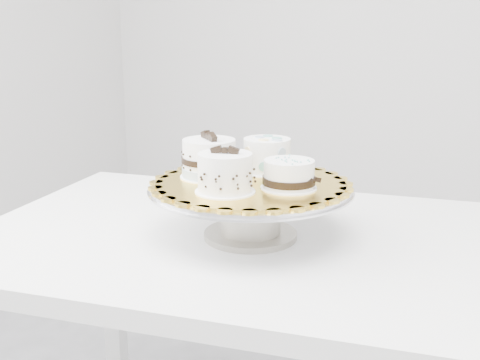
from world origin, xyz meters
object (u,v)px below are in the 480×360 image
at_px(cake_banded, 209,160).
at_px(cake_stand, 251,202).
at_px(cake_swirl, 225,174).
at_px(cake_ribbon, 289,175).
at_px(cake_dots, 267,155).
at_px(table, 250,271).
at_px(cake_board, 251,183).

bearing_deg(cake_banded, cake_stand, 40.01).
xyz_separation_m(cake_swirl, cake_ribbon, (0.10, 0.08, -0.01)).
height_order(cake_stand, cake_dots, cake_dots).
bearing_deg(table, cake_dots, 77.67).
bearing_deg(cake_ribbon, cake_swirl, -118.28).
xyz_separation_m(cake_board, cake_swirl, (-0.01, -0.09, 0.04)).
xyz_separation_m(cake_stand, cake_banded, (-0.09, -0.00, 0.08)).
distance_m(cake_stand, cake_dots, 0.12).
height_order(cake_board, cake_dots, cake_dots).
bearing_deg(cake_stand, table, 116.45).
relative_size(table, cake_dots, 9.90).
distance_m(cake_board, cake_dots, 0.10).
bearing_deg(table, cake_stand, -73.47).
height_order(cake_banded, cake_dots, cake_banded).
distance_m(cake_dots, cake_ribbon, 0.14).
bearing_deg(cake_banded, cake_ribbon, 36.18).
distance_m(cake_stand, cake_banded, 0.12).
distance_m(cake_board, cake_banded, 0.10).
bearing_deg(cake_banded, cake_swirl, -7.13).
height_order(table, cake_dots, cake_dots).
bearing_deg(cake_board, cake_ribbon, -6.29).
bearing_deg(cake_dots, cake_swirl, -111.57).
relative_size(cake_stand, cake_swirl, 3.28).
height_order(cake_swirl, cake_dots, cake_swirl).
xyz_separation_m(table, cake_stand, (0.01, -0.02, 0.16)).
bearing_deg(cake_stand, cake_board, -174.64).
xyz_separation_m(table, cake_board, (0.01, -0.02, 0.20)).
distance_m(cake_board, cake_swirl, 0.10).
xyz_separation_m(cake_banded, cake_dots, (0.09, 0.09, 0.00)).
height_order(table, cake_board, cake_board).
bearing_deg(cake_dots, cake_ribbon, -67.91).
bearing_deg(cake_banded, cake_dots, 85.99).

